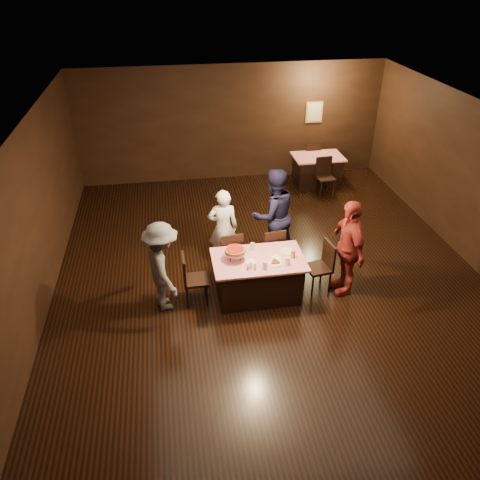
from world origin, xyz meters
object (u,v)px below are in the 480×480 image
chair_far_right (271,248)px  glass_amber (293,254)px  diner_navy_hoodie (273,215)px  back_table (317,170)px  pizza_stand (235,251)px  diner_red_shirt (348,247)px  diner_white_jacket (223,228)px  diner_grey_knit (162,267)px  plate_empty (287,251)px  chair_back_far (311,158)px  chair_end_left (196,279)px  glass_front_right (288,261)px  chair_back_near (326,177)px  glass_back (252,247)px  chair_end_right (318,267)px  main_table (258,277)px  glass_front_left (265,265)px  chair_far_left (230,252)px

chair_far_right → glass_amber: (0.20, -0.80, 0.37)m
glass_amber → diner_navy_hoodie: bearing=93.3°
back_table → pizza_stand: bearing=-123.0°
back_table → diner_red_shirt: (-0.92, -4.59, 0.52)m
diner_white_jacket → diner_grey_knit: 1.66m
plate_empty → glass_amber: (0.05, -0.20, 0.06)m
chair_back_far → pizza_stand: pizza_stand is taller
back_table → chair_end_left: size_ratio=1.37×
diner_white_jacket → glass_front_right: bearing=126.1°
diner_navy_hoodie → glass_front_right: diner_navy_hoodie is taller
glass_front_right → plate_empty: bearing=76.0°
diner_navy_hoodie → plate_empty: bearing=75.9°
chair_end_left → pizza_stand: bearing=-87.0°
chair_back_near → diner_red_shirt: bearing=-107.2°
back_table → glass_back: 4.93m
chair_end_right → diner_grey_knit: diner_grey_knit is taller
glass_back → glass_front_right: bearing=-47.7°
pizza_stand → main_table: bearing=-7.1°
main_table → diner_red_shirt: bearing=-3.4°
diner_grey_knit → glass_front_left: (1.69, -0.26, 0.02)m
chair_end_left → chair_back_far: same height
chair_back_far → glass_back: 5.44m
pizza_stand → glass_front_right: bearing=-19.4°
diner_red_shirt → plate_empty: diner_red_shirt is taller
glass_front_left → plate_empty: bearing=42.0°
chair_far_left → back_table: bearing=-134.7°
chair_end_left → diner_grey_knit: diner_grey_knit is taller
plate_empty → glass_front_left: glass_front_left is taller
chair_back_far → diner_red_shirt: diner_red_shirt is taller
pizza_stand → plate_empty: (0.95, 0.10, -0.17)m
chair_back_near → glass_front_left: chair_back_near is taller
chair_far_left → plate_empty: bearing=140.7°
chair_end_right → diner_navy_hoodie: diner_navy_hoodie is taller
chair_far_right → glass_amber: bearing=96.6°
chair_end_left → diner_grey_knit: (-0.54, -0.04, 0.34)m
chair_far_left → chair_end_left: bearing=39.9°
chair_far_right → chair_end_right: bearing=125.6°
chair_back_far → glass_front_right: bearing=67.6°
chair_end_right → glass_front_right: chair_end_right is taller
main_table → glass_front_right: 0.69m
diner_white_jacket → diner_red_shirt: diner_red_shirt is taller
main_table → back_table: 5.14m
pizza_stand → glass_back: 0.44m
chair_far_left → diner_grey_knit: size_ratio=0.58×
diner_navy_hoodie → plate_empty: 1.06m
back_table → diner_grey_knit: bearing=-132.3°
back_table → diner_grey_knit: 6.15m
back_table → chair_end_right: size_ratio=1.37×
chair_end_left → diner_white_jacket: diner_white_jacket is taller
chair_end_right → glass_back: (-1.15, 0.30, 0.37)m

